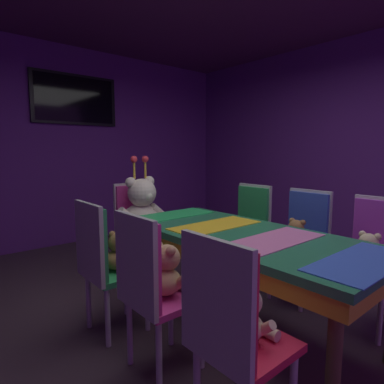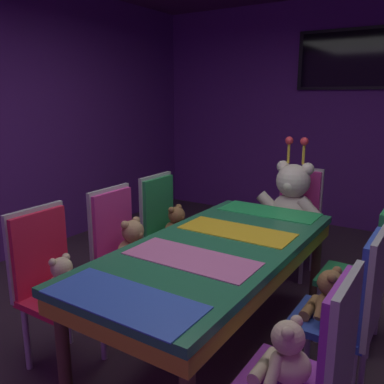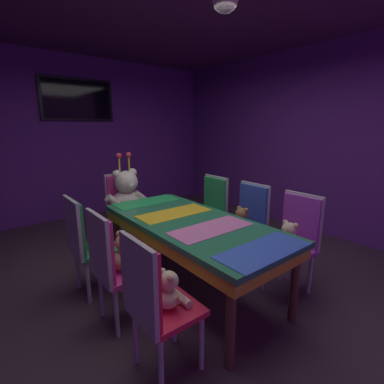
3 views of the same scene
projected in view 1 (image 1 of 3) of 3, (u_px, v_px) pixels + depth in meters
name	position (u px, v px, depth m)	size (l,w,h in m)	color
ground_plane	(241.00, 326.00, 2.50)	(7.90, 7.90, 0.00)	#3F2D38
wall_back	(75.00, 146.00, 4.74)	(5.20, 0.12, 2.80)	#59267F
wall_right	(384.00, 145.00, 4.00)	(0.12, 6.40, 2.80)	#59267F
banquet_table	(242.00, 244.00, 2.42)	(0.90, 2.02, 0.75)	#26724C
chair_left_0	(227.00, 322.00, 1.42)	(0.42, 0.41, 0.98)	red
teddy_left_0	(248.00, 317.00, 1.52)	(0.21, 0.28, 0.26)	beige
chair_left_1	(148.00, 279.00, 1.90)	(0.42, 0.41, 0.98)	#CC338C
teddy_left_1	(168.00, 273.00, 1.99)	(0.27, 0.34, 0.33)	tan
chair_left_2	(100.00, 256.00, 2.32)	(0.42, 0.41, 0.98)	#268C4C
teddy_left_2	(119.00, 254.00, 2.42)	(0.23, 0.30, 0.29)	olive
chair_right_0	(376.00, 248.00, 2.50)	(0.42, 0.41, 0.98)	purple
teddy_right_0	(368.00, 254.00, 2.41)	(0.23, 0.30, 0.28)	beige
chair_right_1	(304.00, 233.00, 2.97)	(0.42, 0.41, 0.98)	#2D47B2
teddy_right_1	(295.00, 237.00, 2.88)	(0.23, 0.30, 0.28)	olive
chair_right_2	(250.00, 222.00, 3.42)	(0.42, 0.41, 0.98)	#268C4C
throne_chair	(135.00, 218.00, 3.59)	(0.41, 0.42, 0.98)	#CC338C
king_teddy_bear	(143.00, 209.00, 3.45)	(0.64, 0.50, 0.82)	silver
wall_tv	(75.00, 100.00, 4.59)	(1.19, 0.06, 0.69)	black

